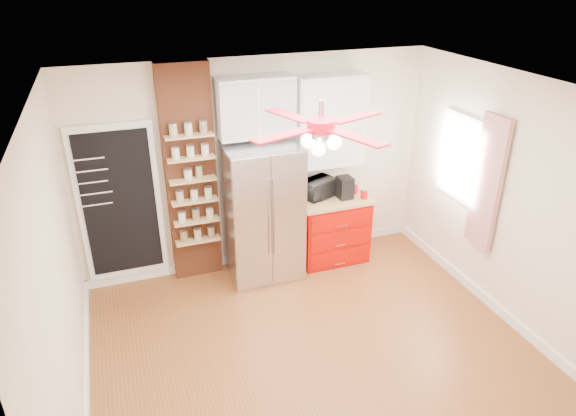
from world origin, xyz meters
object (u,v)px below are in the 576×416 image
object	(u,v)px
red_cabinet	(331,228)
pantry_jar_oats	(188,174)
ceiling_fan	(321,126)
toaster_oven	(318,188)
fridge	(262,212)
canister_left	(364,194)
coffee_maker	(345,188)

from	to	relation	value
red_cabinet	pantry_jar_oats	distance (m)	2.07
ceiling_fan	toaster_oven	bearing A→B (deg)	66.91
fridge	canister_left	world-z (taller)	fridge
coffee_maker	ceiling_fan	bearing A→B (deg)	-125.59
fridge	pantry_jar_oats	world-z (taller)	fridge
coffee_maker	pantry_jar_oats	bearing A→B (deg)	172.98
canister_left	pantry_jar_oats	size ratio (longest dim) A/B	1.07
ceiling_fan	fridge	bearing A→B (deg)	91.76
ceiling_fan	coffee_maker	size ratio (longest dim) A/B	4.89
fridge	coffee_maker	xyz separation A→B (m)	(1.11, -0.00, 0.17)
ceiling_fan	toaster_oven	xyz separation A→B (m)	(0.75, 1.77, -1.40)
toaster_oven	pantry_jar_oats	bearing A→B (deg)	156.94
fridge	coffee_maker	world-z (taller)	fridge
fridge	coffee_maker	bearing A→B (deg)	-0.17
ceiling_fan	pantry_jar_oats	world-z (taller)	ceiling_fan
fridge	red_cabinet	world-z (taller)	fridge
red_cabinet	canister_left	world-z (taller)	canister_left
ceiling_fan	pantry_jar_oats	distance (m)	2.23
fridge	red_cabinet	distance (m)	1.06
coffee_maker	pantry_jar_oats	xyz separation A→B (m)	(-1.96, 0.16, 0.39)
red_cabinet	canister_left	xyz separation A→B (m)	(0.37, -0.16, 0.51)
coffee_maker	pantry_jar_oats	world-z (taller)	pantry_jar_oats
canister_left	red_cabinet	bearing A→B (deg)	156.19
canister_left	pantry_jar_oats	world-z (taller)	pantry_jar_oats
fridge	toaster_oven	bearing A→B (deg)	9.91
red_cabinet	coffee_maker	bearing A→B (deg)	-20.59
fridge	coffee_maker	distance (m)	1.12
toaster_oven	pantry_jar_oats	size ratio (longest dim) A/B	3.71
red_cabinet	pantry_jar_oats	bearing A→B (deg)	176.75
toaster_oven	canister_left	size ratio (longest dim) A/B	3.48
coffee_maker	pantry_jar_oats	distance (m)	2.01
red_cabinet	toaster_oven	distance (m)	0.60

